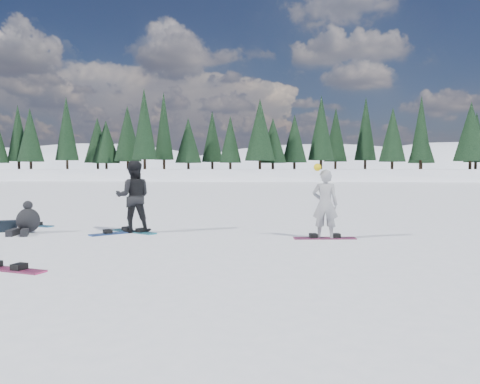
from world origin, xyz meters
The scene contains 11 objects.
ground centered at (0.00, 0.00, 0.00)m, with size 420.00×420.00×0.00m, color white.
alpine_backdrop centered at (-11.72, 189.16, -13.97)m, with size 412.50×227.00×53.20m.
snowboarder_woman centered at (2.51, 1.45, 0.85)m, with size 0.66×0.49×1.82m.
snowboarder_man centered at (-2.45, 2.22, 0.95)m, with size 0.93×0.72×1.91m, color black.
seated_rider centered at (-5.18, 1.80, 0.33)m, with size 0.73×1.08×0.85m.
gear_bag centered at (-5.88, 2.06, 0.15)m, with size 0.45×0.30×0.30m, color black.
snowboard_woman centered at (2.51, 1.45, 0.01)m, with size 1.50×0.28×0.03m, color #891D4B.
snowboard_man centered at (-2.45, 2.22, 0.01)m, with size 1.50×0.28×0.03m, color teal.
snowboard_loose_c centered at (-5.92, 3.28, 0.01)m, with size 1.50×0.28×0.03m, color #19628C.
snowboard_loose_a centered at (-2.79, 1.95, 0.01)m, with size 1.50×0.28×0.03m, color #1A4294.
snowboard_loose_b centered at (-3.19, -2.46, 0.01)m, with size 1.50×0.28×0.03m, color #9F2255.
Camera 1 is at (1.34, -9.92, 1.73)m, focal length 35.00 mm.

